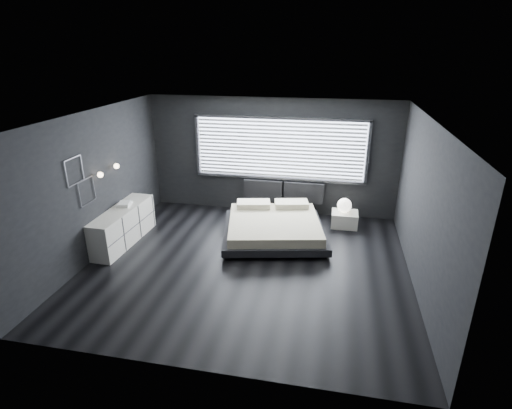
# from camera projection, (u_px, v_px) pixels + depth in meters

# --- Properties ---
(room) EXTENTS (6.04, 6.00, 2.80)m
(room) POSITION_uv_depth(u_px,v_px,m) (247.00, 196.00, 7.13)
(room) COLOR black
(room) RESTS_ON ground
(window) EXTENTS (4.14, 0.09, 1.52)m
(window) POSITION_uv_depth(u_px,v_px,m) (280.00, 149.00, 9.47)
(window) COLOR white
(window) RESTS_ON ground
(headboard) EXTENTS (1.96, 0.16, 0.52)m
(headboard) POSITION_uv_depth(u_px,v_px,m) (283.00, 191.00, 9.78)
(headboard) COLOR black
(headboard) RESTS_ON ground
(sconce_near) EXTENTS (0.18, 0.11, 0.11)m
(sconce_near) POSITION_uv_depth(u_px,v_px,m) (100.00, 175.00, 7.62)
(sconce_near) COLOR silver
(sconce_near) RESTS_ON ground
(sconce_far) EXTENTS (0.18, 0.11, 0.11)m
(sconce_far) POSITION_uv_depth(u_px,v_px,m) (116.00, 166.00, 8.17)
(sconce_far) COLOR silver
(sconce_far) RESTS_ON ground
(wall_art_upper) EXTENTS (0.01, 0.48, 0.48)m
(wall_art_upper) POSITION_uv_depth(u_px,v_px,m) (74.00, 171.00, 7.00)
(wall_art_upper) COLOR #47474C
(wall_art_upper) RESTS_ON ground
(wall_art_lower) EXTENTS (0.01, 0.48, 0.48)m
(wall_art_lower) POSITION_uv_depth(u_px,v_px,m) (87.00, 191.00, 7.40)
(wall_art_lower) COLOR #47474C
(wall_art_lower) RESTS_ON ground
(bed) EXTENTS (2.52, 2.45, 0.56)m
(bed) POSITION_uv_depth(u_px,v_px,m) (274.00, 226.00, 8.64)
(bed) COLOR black
(bed) RESTS_ON ground
(nightstand) EXTENTS (0.59, 0.49, 0.34)m
(nightstand) POSITION_uv_depth(u_px,v_px,m) (344.00, 219.00, 9.20)
(nightstand) COLOR silver
(nightstand) RESTS_ON ground
(orb_lamp) EXTENTS (0.32, 0.32, 0.32)m
(orb_lamp) POSITION_uv_depth(u_px,v_px,m) (344.00, 205.00, 9.11)
(orb_lamp) COLOR white
(orb_lamp) RESTS_ON nightstand
(dresser) EXTENTS (0.60, 1.91, 0.76)m
(dresser) POSITION_uv_depth(u_px,v_px,m) (122.00, 226.00, 8.37)
(dresser) COLOR silver
(dresser) RESTS_ON ground
(book_stack) EXTENTS (0.31, 0.38, 0.07)m
(book_stack) POSITION_uv_depth(u_px,v_px,m) (124.00, 204.00, 8.41)
(book_stack) COLOR white
(book_stack) RESTS_ON dresser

